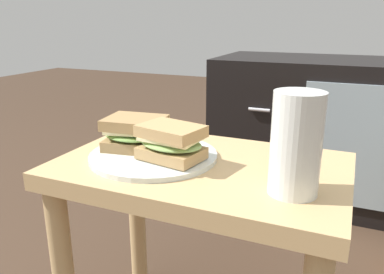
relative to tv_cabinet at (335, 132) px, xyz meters
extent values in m
cube|color=tan|center=(-0.21, -0.95, 0.15)|extent=(0.56, 0.36, 0.04)
cylinder|color=tan|center=(-0.45, -0.80, -0.08)|extent=(0.04, 0.04, 0.43)
cylinder|color=tan|center=(0.04, -0.80, -0.08)|extent=(0.04, 0.04, 0.43)
cube|color=black|center=(0.00, 0.00, 0.00)|extent=(0.96, 0.44, 0.58)
cube|color=#8C9EA8|center=(0.12, -0.22, 0.01)|extent=(0.45, 0.01, 0.44)
cylinder|color=silver|center=(-0.27, -0.23, 0.12)|extent=(0.08, 0.01, 0.01)
cylinder|color=silver|center=(-0.27, -0.23, -0.10)|extent=(0.08, 0.01, 0.01)
cylinder|color=silver|center=(-0.31, -0.96, 0.17)|extent=(0.26, 0.26, 0.01)
cube|color=#9E7A4C|center=(-0.36, -0.94, 0.19)|extent=(0.13, 0.11, 0.02)
ellipsoid|color=#729E4C|center=(-0.36, -0.94, 0.21)|extent=(0.14, 0.12, 0.02)
cube|color=beige|center=(-0.36, -0.94, 0.22)|extent=(0.13, 0.11, 0.01)
cube|color=#9E7A4C|center=(-0.36, -0.94, 0.23)|extent=(0.13, 0.11, 0.02)
cube|color=tan|center=(-0.26, -0.98, 0.19)|extent=(0.13, 0.10, 0.02)
ellipsoid|color=#8CB260|center=(-0.26, -0.98, 0.21)|extent=(0.14, 0.11, 0.02)
cube|color=beige|center=(-0.26, -0.98, 0.22)|extent=(0.12, 0.09, 0.01)
cube|color=tan|center=(-0.26, -0.98, 0.24)|extent=(0.13, 0.11, 0.02)
cylinder|color=silver|center=(-0.02, -1.02, 0.25)|extent=(0.08, 0.08, 0.17)
cylinder|color=orange|center=(-0.02, -1.02, 0.24)|extent=(0.07, 0.07, 0.13)
cylinder|color=white|center=(-0.02, -1.02, 0.31)|extent=(0.07, 0.07, 0.01)
camera|label=1|loc=(0.05, -1.60, 0.44)|focal=35.78mm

